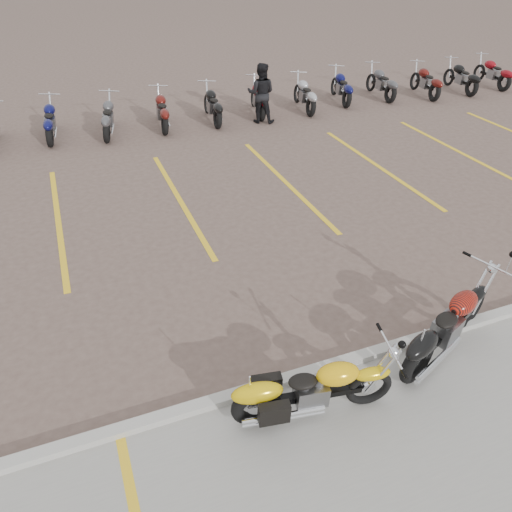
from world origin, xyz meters
The scene contains 7 objects.
ground centered at (0.00, 0.00, 0.00)m, with size 100.00×100.00×0.00m, color #6F594F.
curb centered at (0.00, -2.00, 0.06)m, with size 60.00×0.18×0.12m, color #ADAAA3.
parking_stripes centered at (0.00, 4.00, 0.00)m, with size 38.00×5.50×0.01m, color yellow, non-canonical shape.
yellow_cruiser centered at (0.04, -2.57, 0.44)m, with size 2.12×0.50×0.88m.
flame_cruiser centered at (2.36, -2.29, 0.47)m, with size 2.16×1.00×0.94m.
person_b centered at (3.85, 8.48, 0.92)m, with size 0.90×0.70×1.84m, color black.
bg_bike_row centered at (3.21, 9.24, 0.55)m, with size 22.34×2.06×1.10m.
Camera 1 is at (-2.17, -6.34, 5.33)m, focal length 35.00 mm.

